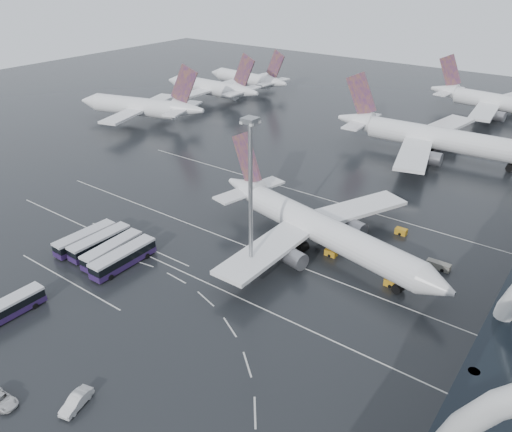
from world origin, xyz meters
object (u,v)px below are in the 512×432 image
Objects in this scene: bus_row_far_b at (6,309)px; gse_cart_belly_e at (401,231)px; jet_remote_mid at (212,88)px; jet_remote_far at (248,79)px; bus_row_near_b at (100,242)px; bus_row_near_c at (112,250)px; van_curve_a at (1,400)px; airliner_main at (318,228)px; airliner_gate_c at (502,103)px; floodlight_mast at (251,184)px; gse_cart_belly_b at (433,263)px; gse_cart_belly_d at (444,267)px; gse_cart_belly_c at (331,253)px; bus_row_near_d at (123,258)px; jet_remote_west at (143,107)px; gse_cart_belly_a at (392,283)px; van_curve_c at (76,401)px; bus_row_near_a at (85,239)px; airliner_gate_b at (434,138)px.

bus_row_far_b is 73.85m from gse_cart_belly_e.
jet_remote_mid is 22.09m from jet_remote_far.
bus_row_near_c is (4.27, -0.50, 0.01)m from bus_row_near_b.
gse_cart_belly_e is (24.00, 72.04, -0.06)m from van_curve_a.
airliner_main is 1.01× the size of airliner_gate_c.
jet_remote_far is 139.40m from floodlight_mast.
gse_cart_belly_d reaches higher than gse_cart_belly_b.
floodlight_mast reaches higher than airliner_main.
van_curve_a is 2.18× the size of gse_cart_belly_c.
bus_row_near_b is at bearing 119.72° from jet_remote_far.
bus_row_near_c reaches higher than van_curve_a.
jet_remote_mid reaches higher than gse_cart_belly_b.
bus_row_near_b is 5.69× the size of gse_cart_belly_c.
gse_cart_belly_e reaches higher than gse_cart_belly_c.
jet_remote_far is at bearing 23.29° from bus_row_far_b.
bus_row_near_d reaches higher than gse_cart_belly_d.
bus_row_near_d is 28.88m from floodlight_mast.
gse_cart_belly_b is at bearing 146.32° from jet_remote_far.
floodlight_mast is (21.16, 10.64, 16.52)m from bus_row_near_d.
bus_row_near_b is 5.69× the size of gse_cart_belly_b.
airliner_gate_c reaches higher than gse_cart_belly_e.
airliner_main is 55.06m from bus_row_far_b.
gse_cart_belly_a is at bearing 143.91° from jet_remote_west.
gse_cart_belly_a is at bearing -118.75° from gse_cart_belly_d.
jet_remote_far reaches higher than van_curve_c.
bus_row_near_a is at bearing 33.71° from van_curve_a.
jet_remote_far reaches higher than gse_cart_belly_e.
airliner_gate_c reaches higher than bus_row_near_c.
airliner_main is 23.65× the size of gse_cart_belly_e.
bus_row_near_c is at bearing 23.32° from van_curve_a.
van_curve_c is 2.06× the size of gse_cart_belly_a.
gse_cart_belly_b is (57.13, 33.45, -1.10)m from bus_row_near_a.
jet_remote_mid is (0.22, 35.59, -0.23)m from jet_remote_west.
jet_remote_west is 57.68m from jet_remote_far.
gse_cart_belly_c is at bearing -20.45° from van_curve_a.
airliner_gate_c is 116.88m from gse_cart_belly_c.
bus_row_near_b is at bearing 116.57° from jet_remote_west.
airliner_gate_c is 4.43× the size of bus_row_far_b.
gse_cart_belly_e is at bearing 64.54° from gse_cart_belly_c.
bus_row_near_c is (59.36, -120.24, -2.98)m from jet_remote_far.
bus_row_near_c reaches higher than bus_row_near_a.
jet_remote_far is 134.13m from bus_row_near_c.
van_curve_a reaches higher than gse_cart_belly_c.
bus_row_near_d is 5.95× the size of gse_cart_belly_c.
jet_remote_west reaches higher than bus_row_far_b.
gse_cart_belly_d is at bearing -71.54° from airliner_gate_b.
gse_cart_belly_c is (92.92, -37.31, -4.75)m from jet_remote_west.
gse_cart_belly_c is (7.60, 15.19, -17.72)m from floodlight_mast.
jet_remote_mid is at bearing -148.90° from airliner_gate_c.
airliner_gate_c is at bearing -17.01° from bus_row_near_c.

